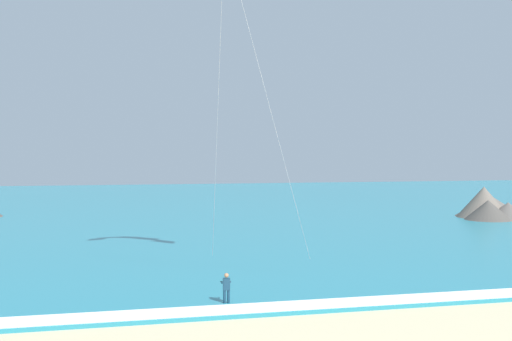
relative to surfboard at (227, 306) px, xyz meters
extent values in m
cube|color=teal|center=(3.92, 57.66, 0.07)|extent=(200.00, 120.00, 0.20)
cube|color=white|center=(3.92, -1.34, 0.19)|extent=(200.00, 1.79, 0.04)
ellipsoid|color=#239EC6|center=(0.00, 0.00, 0.00)|extent=(0.53, 1.42, 0.05)
cube|color=black|center=(0.00, 0.25, 0.04)|extent=(0.16, 0.07, 0.04)
cube|color=black|center=(0.00, -0.25, 0.04)|extent=(0.16, 0.07, 0.04)
cylinder|color=#143347|center=(-0.10, 0.01, 0.39)|extent=(0.14, 0.14, 0.84)
cylinder|color=#143347|center=(0.10, -0.01, 0.39)|extent=(0.14, 0.14, 0.84)
cube|color=#143347|center=(0.00, 0.00, 1.11)|extent=(0.35, 0.22, 0.60)
sphere|color=#9E704C|center=(0.00, 0.00, 1.55)|extent=(0.22, 0.22, 0.22)
cylinder|color=#143347|center=(-0.17, 0.17, 1.16)|extent=(0.12, 0.51, 0.22)
cylinder|color=#143347|center=(0.19, 0.15, 1.16)|extent=(0.12, 0.51, 0.22)
cylinder|color=black|center=(0.02, 0.38, 1.16)|extent=(0.55, 0.07, 0.04)
cube|color=#3F3F42|center=(0.01, 0.12, 0.89)|extent=(0.12, 0.09, 0.10)
cylinder|color=#B2B2B7|center=(3.09, 2.98, 9.75)|extent=(6.25, 5.23, 17.16)
cylinder|color=#B2B2B7|center=(0.32, 4.35, 9.75)|extent=(0.71, 7.95, 17.16)
cone|color=#56514C|center=(38.04, 31.18, 1.01)|extent=(5.71, 5.71, 2.07)
cone|color=#56514C|center=(37.66, 34.06, 1.32)|extent=(8.47, 8.47, 2.70)
cone|color=#47423D|center=(35.32, 30.93, 1.17)|extent=(5.55, 5.55, 2.39)
cone|color=#665B51|center=(36.45, 33.45, 1.85)|extent=(6.41, 6.41, 3.75)
camera|label=1|loc=(-5.64, -30.16, 7.63)|focal=43.71mm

